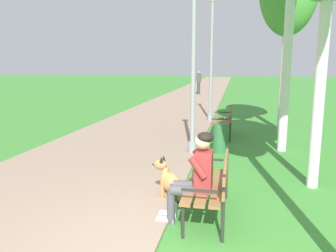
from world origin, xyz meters
TOP-DOWN VIEW (x-y plane):
  - paved_path at (-2.15, 24.00)m, footprint 4.08×60.00m
  - park_bench_near at (0.44, 1.10)m, footprint 0.55×1.50m
  - park_bench_mid at (0.42, 6.54)m, footprint 0.55×1.50m
  - person_seated_on_near_bench at (0.24, 0.87)m, footprint 0.74×0.49m
  - dog_shepherd at (-0.17, 1.53)m, footprint 0.83×0.36m
  - lamp_post_near at (-0.25, 4.38)m, footprint 0.24×0.24m
  - lamp_post_mid at (-0.20, 9.22)m, footprint 0.24×0.24m
  - litter_bin at (0.39, 4.70)m, footprint 0.36×0.36m
  - pedestrian_distant at (-1.85, 20.37)m, footprint 0.32×0.22m

SIDE VIEW (x-z plane):
  - paved_path at x=-2.15m, z-range 0.00..0.04m
  - dog_shepherd at x=-0.17m, z-range -0.09..0.61m
  - litter_bin at x=0.39m, z-range 0.00..0.70m
  - park_bench_near at x=0.44m, z-range 0.09..0.94m
  - park_bench_mid at x=0.42m, z-range 0.09..0.94m
  - person_seated_on_near_bench at x=0.24m, z-range 0.06..1.31m
  - pedestrian_distant at x=-1.85m, z-range 0.02..1.67m
  - lamp_post_near at x=-0.25m, z-range 0.07..4.21m
  - lamp_post_mid at x=-0.20m, z-range 0.08..4.66m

